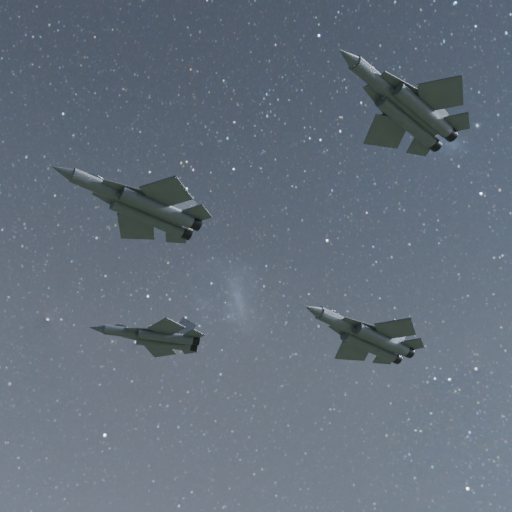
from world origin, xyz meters
TOP-DOWN VIEW (x-y plane):
  - jet_lead at (-13.57, -1.53)m, footprint 17.25×12.20m
  - jet_left at (0.48, 24.75)m, footprint 15.95×10.74m
  - jet_right at (3.78, -24.02)m, footprint 16.92×11.65m
  - jet_slot at (22.64, 5.91)m, footprint 19.61×13.66m

SIDE VIEW (x-z plane):
  - jet_slot at x=22.64m, z-range 149.66..154.60m
  - jet_lead at x=-13.57m, z-range 150.98..155.35m
  - jet_left at x=0.48m, z-range 152.52..156.55m
  - jet_right at x=3.78m, z-range 155.12..159.36m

